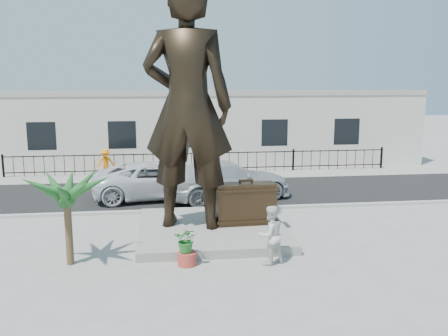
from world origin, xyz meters
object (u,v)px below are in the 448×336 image
Objects in this scene: tourist at (270,235)px; suitcase at (246,204)px; statue at (187,106)px; car_white at (157,180)px.

suitcase is at bearing -108.89° from tourist.
suitcase is (2.06, -0.05, -3.53)m from statue.
car_white is at bearing 116.80° from suitcase.
suitcase is 3.19m from tourist.
statue is 1.43× the size of car_white.
car_white is at bearing -64.12° from statue.
statue is at bearing 175.32° from suitcase.
tourist is at bearing 139.11° from statue.
suitcase is 1.18× the size of tourist.
tourist is (2.27, -3.23, -3.68)m from statue.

